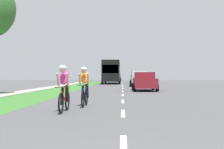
# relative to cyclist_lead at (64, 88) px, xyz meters

# --- Properties ---
(ground_plane) EXTENTS (120.00, 120.00, 0.00)m
(ground_plane) POSITION_rel_cyclist_lead_xyz_m (2.00, 12.94, -0.81)
(ground_plane) COLOR #4C4C4F
(grass_verge) EXTENTS (2.97, 70.00, 0.01)m
(grass_verge) POSITION_rel_cyclist_lead_xyz_m (-3.26, 12.94, -0.81)
(grass_verge) COLOR #38722D
(grass_verge) RESTS_ON ground_plane
(sidewalk_concrete) EXTENTS (1.39, 70.00, 0.10)m
(sidewalk_concrete) POSITION_rel_cyclist_lead_xyz_m (-5.44, 12.94, -0.81)
(sidewalk_concrete) COLOR #9E998E
(sidewalk_concrete) RESTS_ON ground_plane
(lane_markings_center) EXTENTS (0.12, 53.49, 0.01)m
(lane_markings_center) POSITION_rel_cyclist_lead_xyz_m (2.00, 16.94, -0.81)
(lane_markings_center) COLOR white
(lane_markings_center) RESTS_ON ground_plane
(cyclist_lead) EXTENTS (0.42, 1.72, 1.58)m
(cyclist_lead) POSITION_rel_cyclist_lead_xyz_m (0.00, 0.00, 0.00)
(cyclist_lead) COLOR black
(cyclist_lead) RESTS_ON ground_plane
(cyclist_trailing) EXTENTS (0.42, 1.72, 1.58)m
(cyclist_trailing) POSITION_rel_cyclist_lead_xyz_m (0.46, 1.78, 0.00)
(cyclist_trailing) COLOR black
(cyclist_trailing) RESTS_ON ground_plane
(sedan_maroon) EXTENTS (1.98, 4.30, 1.52)m
(sedan_maroon) POSITION_rel_cyclist_lead_xyz_m (3.79, 13.75, -0.04)
(sedan_maroon) COLOR maroon
(sedan_maroon) RESTS_ON ground_plane
(suv_silver) EXTENTS (2.15, 4.70, 1.79)m
(suv_silver) POSITION_rel_cyclist_lead_xyz_m (3.93, 23.17, 0.14)
(suv_silver) COLOR #A5A8AD
(suv_silver) RESTS_ON ground_plane
(bus_black) EXTENTS (2.78, 11.60, 3.48)m
(bus_black) POSITION_rel_cyclist_lead_xyz_m (0.30, 35.24, 1.17)
(bus_black) COLOR black
(bus_black) RESTS_ON ground_plane
(pickup_blue) EXTENTS (2.22, 5.10, 1.64)m
(pickup_blue) POSITION_rel_cyclist_lead_xyz_m (0.61, 54.41, 0.02)
(pickup_blue) COLOR #23389E
(pickup_blue) RESTS_ON ground_plane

